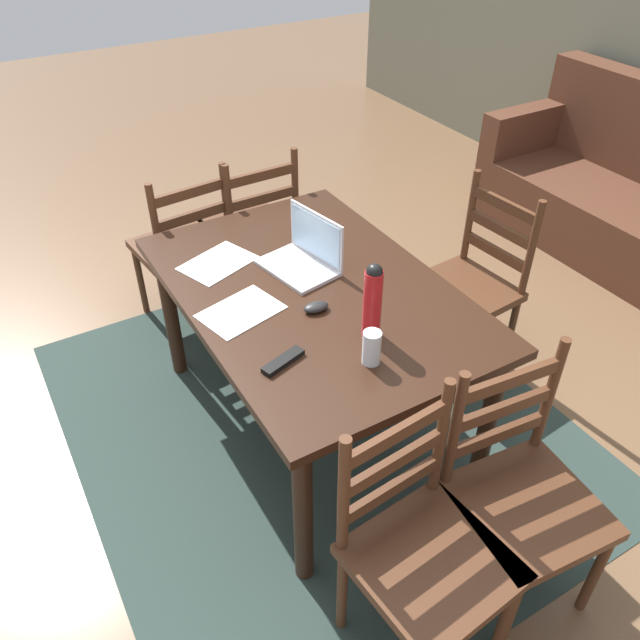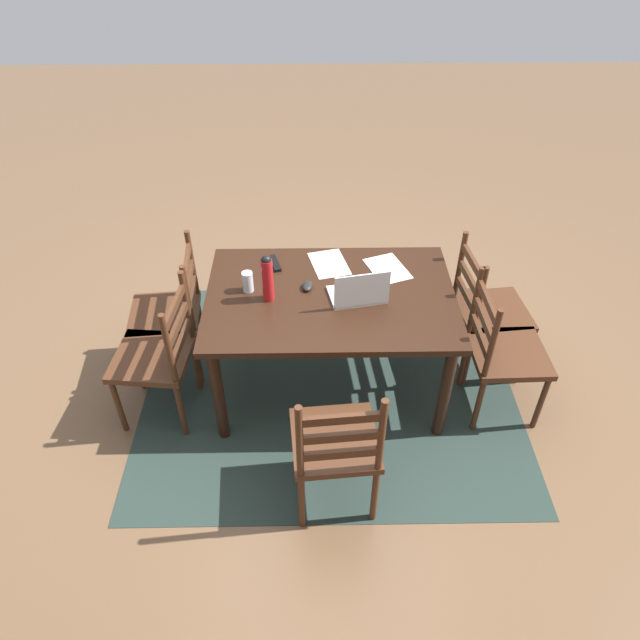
% 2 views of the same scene
% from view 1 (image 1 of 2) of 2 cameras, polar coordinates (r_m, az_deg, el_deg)
% --- Properties ---
extents(ground_plane, '(14.00, 14.00, 0.00)m').
position_cam_1_polar(ground_plane, '(3.04, -0.56, -8.93)').
color(ground_plane, brown).
extents(area_rug, '(2.43, 2.09, 0.01)m').
position_cam_1_polar(area_rug, '(3.04, -0.56, -8.89)').
color(area_rug, '#283833').
rests_on(area_rug, ground).
extents(dining_table, '(1.47, 1.00, 0.76)m').
position_cam_1_polar(dining_table, '(2.60, -0.65, 1.19)').
color(dining_table, black).
rests_on(dining_table, ground).
extents(chair_left_far, '(0.45, 0.45, 0.95)m').
position_cam_1_polar(chair_left_far, '(3.56, -6.12, 8.02)').
color(chair_left_far, '#4C2B19').
rests_on(chair_left_far, ground).
extents(chair_left_near, '(0.48, 0.48, 0.95)m').
position_cam_1_polar(chair_left_near, '(3.44, -12.09, 6.25)').
color(chair_left_near, '#4C2B19').
rests_on(chair_left_near, ground).
extents(chair_right_near, '(0.48, 0.48, 0.95)m').
position_cam_1_polar(chair_right_near, '(2.09, 9.20, -19.84)').
color(chair_right_near, '#4C2B19').
rests_on(chair_right_near, ground).
extents(chair_right_far, '(0.48, 0.48, 0.95)m').
position_cam_1_polar(chair_right_far, '(2.28, 17.55, -14.83)').
color(chair_right_far, '#4C2B19').
rests_on(chair_right_far, ground).
extents(chair_far_head, '(0.48, 0.48, 0.95)m').
position_cam_1_polar(chair_far_head, '(3.16, 13.17, 2.99)').
color(chair_far_head, '#4C2B19').
rests_on(chair_far_head, ground).
extents(couch, '(1.80, 0.80, 1.00)m').
position_cam_1_polar(couch, '(4.59, 25.86, 10.02)').
color(couch, '#512D1E').
rests_on(couch, ground).
extents(laptop, '(0.36, 0.28, 0.23)m').
position_cam_1_polar(laptop, '(2.65, -1.30, 5.98)').
color(laptop, silver).
rests_on(laptop, dining_table).
extents(water_bottle, '(0.07, 0.07, 0.30)m').
position_cam_1_polar(water_bottle, '(2.22, 4.75, 1.85)').
color(water_bottle, red).
rests_on(water_bottle, dining_table).
extents(drinking_glass, '(0.06, 0.06, 0.13)m').
position_cam_1_polar(drinking_glass, '(2.16, 4.66, -2.48)').
color(drinking_glass, silver).
rests_on(drinking_glass, dining_table).
extents(computer_mouse, '(0.07, 0.10, 0.03)m').
position_cam_1_polar(computer_mouse, '(2.41, -0.35, 1.17)').
color(computer_mouse, black).
rests_on(computer_mouse, dining_table).
extents(tv_remote, '(0.09, 0.18, 0.02)m').
position_cam_1_polar(tv_remote, '(2.18, -3.33, -3.71)').
color(tv_remote, black).
rests_on(tv_remote, dining_table).
extents(paper_stack_left, '(0.30, 0.35, 0.00)m').
position_cam_1_polar(paper_stack_left, '(2.73, -9.16, 5.08)').
color(paper_stack_left, white).
rests_on(paper_stack_left, dining_table).
extents(paper_stack_right, '(0.28, 0.34, 0.00)m').
position_cam_1_polar(paper_stack_right, '(2.43, -7.12, 0.76)').
color(paper_stack_right, white).
rests_on(paper_stack_right, dining_table).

